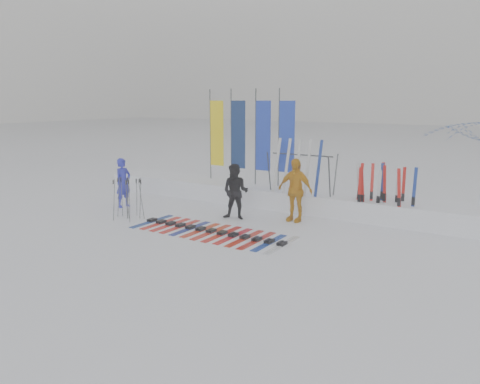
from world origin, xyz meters
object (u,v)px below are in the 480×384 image
Objects in this scene: ski_row at (212,231)px; ski_rack at (302,168)px; person_blue at (123,183)px; person_black at (236,192)px; person_yellow at (295,190)px.

ski_rack reaches higher than ski_row.
person_black reaches higher than person_blue.
person_yellow is at bearing 10.12° from person_black.
person_yellow is 1.25m from ski_rack.
person_black is (3.92, 0.61, 0.01)m from person_blue.
ski_rack is at bearing -62.40° from person_blue.
ski_rack is at bearing 41.41° from person_black.
person_blue is at bearing -163.34° from person_yellow.
person_blue is 0.98× the size of person_black.
person_yellow reaches higher than ski_row.
ski_rack is (-0.32, 1.11, 0.48)m from person_yellow.
person_yellow is at bearing -74.10° from person_blue.
person_black reaches higher than ski_row.
person_yellow is at bearing -73.98° from ski_rack.
person_blue is at bearing 174.25° from person_black.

